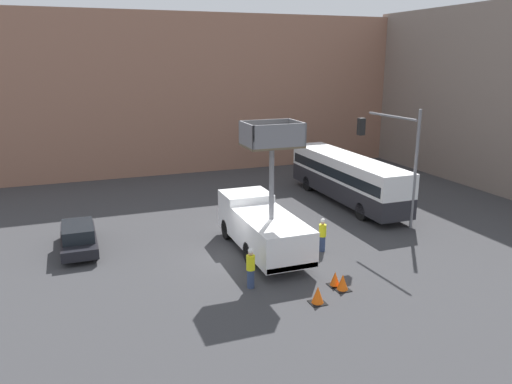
% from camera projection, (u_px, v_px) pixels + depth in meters
% --- Properties ---
extents(ground_plane, '(120.00, 120.00, 0.00)m').
position_uv_depth(ground_plane, '(237.00, 258.00, 24.94)').
color(ground_plane, '#38383A').
extents(building_backdrop_far, '(44.00, 10.00, 13.28)m').
position_uv_depth(building_backdrop_far, '(151.00, 92.00, 45.29)').
color(building_backdrop_far, '#936651').
rests_on(building_backdrop_far, ground_plane).
extents(utility_truck, '(2.59, 7.38, 6.85)m').
position_uv_depth(utility_truck, '(262.00, 223.00, 25.41)').
color(utility_truck, white).
rests_on(utility_truck, ground_plane).
extents(city_bus, '(2.42, 12.04, 3.21)m').
position_uv_depth(city_bus, '(346.00, 176.00, 34.00)').
color(city_bus, '#232328').
rests_on(city_bus, ground_plane).
extents(traffic_light_pole, '(4.14, 3.89, 6.93)m').
position_uv_depth(traffic_light_pole, '(398.00, 151.00, 27.64)').
color(traffic_light_pole, slate).
rests_on(traffic_light_pole, ground_plane).
extents(road_worker_near_truck, '(0.38, 0.38, 1.84)m').
position_uv_depth(road_worker_near_truck, '(251.00, 268.00, 21.54)').
color(road_worker_near_truck, navy).
rests_on(road_worker_near_truck, ground_plane).
extents(road_worker_directing, '(0.38, 0.38, 1.77)m').
position_uv_depth(road_worker_directing, '(322.00, 235.00, 25.64)').
color(road_worker_directing, navy).
rests_on(road_worker_directing, ground_plane).
extents(traffic_cone_near_truck, '(0.65, 0.65, 0.74)m').
position_uv_depth(traffic_cone_near_truck, '(318.00, 295.00, 20.30)').
color(traffic_cone_near_truck, black).
rests_on(traffic_cone_near_truck, ground_plane).
extents(traffic_cone_mid_road, '(0.63, 0.63, 0.72)m').
position_uv_depth(traffic_cone_mid_road, '(343.00, 283.00, 21.46)').
color(traffic_cone_mid_road, black).
rests_on(traffic_cone_mid_road, ground_plane).
extents(traffic_cone_far_side, '(0.57, 0.57, 0.65)m').
position_uv_depth(traffic_cone_far_side, '(335.00, 279.00, 21.88)').
color(traffic_cone_far_side, black).
rests_on(traffic_cone_far_side, ground_plane).
extents(parked_car_curbside, '(1.74, 4.77, 1.46)m').
position_uv_depth(parked_car_curbside, '(78.00, 237.00, 25.76)').
color(parked_car_curbside, black).
rests_on(parked_car_curbside, ground_plane).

